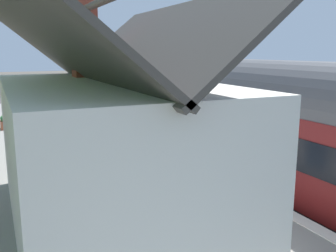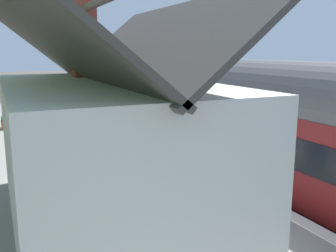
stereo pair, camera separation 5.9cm
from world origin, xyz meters
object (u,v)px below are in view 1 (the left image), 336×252
(bench_by_lamp, at_px, (83,122))
(lamp_post_platform, at_px, (140,81))
(planter_under_sign, at_px, (4,122))
(planter_by_door, at_px, (96,129))
(station_sign_board, at_px, (92,94))
(bench_platform_end, at_px, (54,104))
(train, at_px, (310,138))
(station_building, at_px, (107,147))
(bench_mid_platform, at_px, (63,113))

(bench_by_lamp, distance_m, lamp_post_platform, 4.34)
(planter_under_sign, relative_size, planter_by_door, 1.07)
(planter_under_sign, bearing_deg, planter_by_door, -134.73)
(station_sign_board, bearing_deg, planter_under_sign, 114.83)
(bench_platform_end, bearing_deg, train, -163.43)
(station_building, height_order, lamp_post_platform, station_building)
(station_building, relative_size, bench_platform_end, 5.21)
(bench_platform_end, xyz_separation_m, bench_mid_platform, (-3.55, 0.07, 0.00))
(bench_mid_platform, bearing_deg, lamp_post_platform, -164.74)
(station_building, height_order, bench_by_lamp, station_building)
(bench_platform_end, bearing_deg, bench_mid_platform, 178.83)
(planter_under_sign, xyz_separation_m, lamp_post_platform, (-5.91, -4.65, 2.21))
(lamp_post_platform, bearing_deg, planter_under_sign, 38.22)
(station_building, relative_size, bench_mid_platform, 5.17)
(train, distance_m, station_sign_board, 13.97)
(bench_platform_end, distance_m, planter_by_door, 7.73)
(train, height_order, lamp_post_platform, lamp_post_platform)
(station_building, distance_m, bench_by_lamp, 9.43)
(lamp_post_platform, distance_m, station_sign_board, 8.24)
(lamp_post_platform, bearing_deg, bench_platform_end, 9.63)
(train, height_order, station_building, station_building)
(bench_mid_platform, bearing_deg, planter_under_sign, 102.86)
(lamp_post_platform, relative_size, station_sign_board, 2.29)
(bench_mid_platform, height_order, lamp_post_platform, lamp_post_platform)
(bench_platform_end, relative_size, planter_under_sign, 1.85)
(station_building, bearing_deg, planter_under_sign, 8.64)
(bench_mid_platform, relative_size, planter_under_sign, 1.86)
(bench_platform_end, relative_size, bench_mid_platform, 0.99)
(bench_mid_platform, relative_size, station_sign_board, 0.90)
(bench_mid_platform, distance_m, station_sign_board, 2.59)
(bench_platform_end, bearing_deg, planter_under_sign, 145.10)
(bench_mid_platform, distance_m, lamp_post_platform, 7.10)
(planter_by_door, bearing_deg, lamp_post_platform, -155.06)
(bench_mid_platform, xyz_separation_m, planter_by_door, (-4.15, -0.67, -0.13))
(planter_under_sign, bearing_deg, bench_mid_platform, -77.14)
(bench_by_lamp, height_order, station_sign_board, station_sign_board)
(train, height_order, planter_by_door, train)
(lamp_post_platform, xyz_separation_m, station_sign_board, (8.13, -0.15, -1.33))
(bench_by_lamp, distance_m, planter_under_sign, 3.99)
(train, height_order, bench_mid_platform, train)
(train, relative_size, planter_by_door, 36.82)
(bench_platform_end, height_order, station_sign_board, station_sign_board)
(train, relative_size, bench_platform_end, 18.70)
(station_sign_board, bearing_deg, planter_by_door, 167.51)
(station_building, relative_size, planter_by_door, 10.25)
(station_sign_board, bearing_deg, train, -168.43)
(planter_by_door, xyz_separation_m, lamp_post_platform, (-2.41, -1.12, 2.17))
(bench_by_lamp, distance_m, station_sign_board, 4.89)
(bench_mid_platform, distance_m, planter_by_door, 4.21)
(bench_by_lamp, height_order, planter_under_sign, bench_by_lamp)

